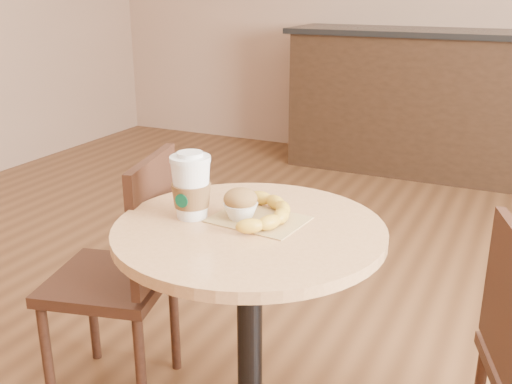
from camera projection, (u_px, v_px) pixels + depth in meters
cafe_table at (250, 299)px, 1.62m from camera, size 0.71×0.71×0.75m
chair_left at (125, 270)px, 1.93m from camera, size 0.45×0.45×0.85m
service_counter at (445, 104)px, 4.34m from camera, size 2.30×0.65×1.04m
kraft_bag at (258, 219)px, 1.59m from camera, size 0.26×0.20×0.00m
coffee_cup at (191, 188)px, 1.58m from camera, size 0.11×0.11×0.18m
muffin at (241, 204)px, 1.58m from camera, size 0.09×0.09×0.08m
banana at (263, 212)px, 1.58m from camera, size 0.24×0.31×0.04m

